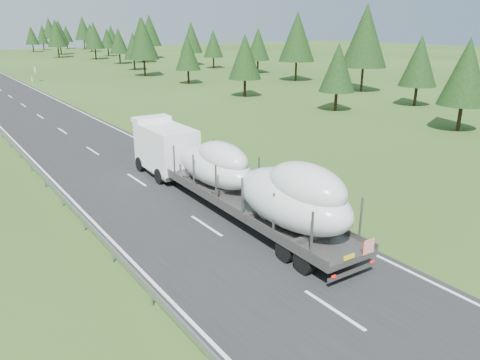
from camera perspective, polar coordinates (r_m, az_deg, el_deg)
ground at (r=17.90m, az=11.34°, el=-15.29°), size 400.00×400.00×0.00m
highway_sign at (r=92.20m, az=-23.72°, el=12.06°), size 0.08×0.90×2.60m
tree_line_right at (r=118.83m, az=-9.65°, el=16.90°), size 27.85×272.15×12.63m
boat_truck at (r=25.06m, az=-0.94°, el=0.80°), size 3.34×19.82×4.19m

